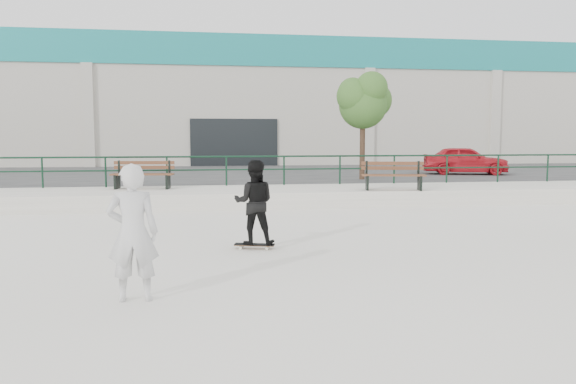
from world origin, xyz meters
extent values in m
plane|color=beige|center=(0.00, 0.00, 0.00)|extent=(120.00, 120.00, 0.00)
cube|color=beige|center=(0.00, 9.50, 0.25)|extent=(30.00, 3.00, 0.50)
cube|color=#323232|center=(0.00, 18.00, 0.25)|extent=(60.00, 14.00, 0.50)
cylinder|color=#123220|center=(0.00, 10.80, 1.50)|extent=(28.00, 0.06, 0.06)
cylinder|color=#123220|center=(0.00, 10.80, 1.05)|extent=(28.00, 0.05, 0.05)
cylinder|color=#123220|center=(-7.00, 10.80, 1.00)|extent=(0.06, 0.06, 1.00)
cylinder|color=#123220|center=(-5.00, 10.80, 1.00)|extent=(0.06, 0.06, 1.00)
cylinder|color=#123220|center=(-3.00, 10.80, 1.00)|extent=(0.06, 0.06, 1.00)
cylinder|color=#123220|center=(-1.00, 10.80, 1.00)|extent=(0.06, 0.06, 1.00)
cylinder|color=#123220|center=(1.00, 10.80, 1.00)|extent=(0.06, 0.06, 1.00)
cylinder|color=#123220|center=(3.00, 10.80, 1.00)|extent=(0.06, 0.06, 1.00)
cylinder|color=#123220|center=(5.00, 10.80, 1.00)|extent=(0.06, 0.06, 1.00)
cylinder|color=#123220|center=(7.00, 10.80, 1.00)|extent=(0.06, 0.06, 1.00)
cylinder|color=#123220|center=(9.00, 10.80, 1.00)|extent=(0.06, 0.06, 1.00)
cylinder|color=#123220|center=(11.00, 10.80, 1.00)|extent=(0.06, 0.06, 1.00)
cube|color=#BDB7AA|center=(0.00, 32.00, 4.00)|extent=(44.00, 16.00, 8.00)
cube|color=teal|center=(0.00, 32.00, 7.10)|extent=(44.20, 16.20, 1.80)
cube|color=black|center=(0.00, 23.95, 1.60)|extent=(5.00, 0.15, 3.20)
cube|color=#BDB7AA|center=(-8.00, 23.90, 3.10)|extent=(0.60, 0.25, 6.20)
cube|color=#BDB7AA|center=(8.00, 23.90, 3.10)|extent=(0.60, 0.25, 6.20)
cube|color=#BDB7AA|center=(16.00, 23.90, 3.10)|extent=(0.60, 0.25, 6.20)
cube|color=brown|center=(-3.76, 9.85, 0.97)|extent=(1.97, 0.39, 0.04)
cube|color=brown|center=(-3.73, 10.04, 0.97)|extent=(1.97, 0.39, 0.04)
cube|color=brown|center=(-3.71, 10.24, 0.97)|extent=(1.97, 0.39, 0.04)
cube|color=brown|center=(-3.69, 10.32, 1.18)|extent=(1.96, 0.30, 0.11)
cube|color=brown|center=(-3.69, 10.32, 1.33)|extent=(1.96, 0.30, 0.11)
cube|color=black|center=(-4.54, 10.15, 0.73)|extent=(0.14, 0.55, 0.46)
cube|color=black|center=(-4.51, 10.43, 1.18)|extent=(0.07, 0.06, 0.46)
cube|color=black|center=(-2.92, 9.93, 0.73)|extent=(0.14, 0.55, 0.46)
cube|color=black|center=(-2.88, 10.21, 1.18)|extent=(0.07, 0.06, 0.46)
cube|color=brown|center=(4.10, 8.21, 0.97)|extent=(1.96, 0.54, 0.04)
cube|color=brown|center=(4.14, 8.40, 0.97)|extent=(1.96, 0.54, 0.04)
cube|color=brown|center=(4.18, 8.59, 0.97)|extent=(1.96, 0.54, 0.04)
cube|color=brown|center=(4.20, 8.68, 1.18)|extent=(1.94, 0.45, 0.11)
cube|color=brown|center=(4.20, 8.68, 1.33)|extent=(1.94, 0.45, 0.11)
cube|color=black|center=(3.33, 8.57, 0.73)|extent=(0.18, 0.55, 0.46)
cube|color=black|center=(3.39, 8.85, 1.18)|extent=(0.08, 0.07, 0.46)
cube|color=black|center=(4.94, 8.23, 0.73)|extent=(0.18, 0.55, 0.46)
cube|color=black|center=(5.00, 8.51, 1.18)|extent=(0.08, 0.07, 0.46)
cylinder|color=#473223|center=(4.42, 12.91, 1.75)|extent=(0.21, 0.21, 2.50)
sphere|color=#316324|center=(4.42, 12.91, 3.42)|extent=(1.87, 1.87, 1.87)
sphere|color=#316324|center=(4.94, 13.22, 3.62)|extent=(1.46, 1.46, 1.46)
sphere|color=#316324|center=(4.00, 12.70, 3.73)|extent=(1.35, 1.35, 1.35)
sphere|color=#316324|center=(4.63, 12.49, 4.04)|extent=(1.25, 1.25, 1.25)
sphere|color=#316324|center=(4.11, 13.33, 3.94)|extent=(1.15, 1.15, 1.15)
imported|color=red|center=(9.82, 15.10, 1.13)|extent=(3.98, 2.54, 1.26)
cube|color=black|center=(-0.82, 2.25, 0.09)|extent=(0.80, 0.41, 0.02)
cube|color=brown|center=(-0.82, 2.25, 0.07)|extent=(0.80, 0.41, 0.01)
cube|color=gray|center=(-1.07, 2.33, 0.04)|extent=(0.10, 0.17, 0.03)
cube|color=gray|center=(-0.57, 2.18, 0.04)|extent=(0.10, 0.17, 0.03)
cylinder|color=beige|center=(-1.09, 2.23, 0.03)|extent=(0.06, 0.04, 0.06)
cylinder|color=beige|center=(-1.04, 2.42, 0.03)|extent=(0.06, 0.04, 0.06)
cylinder|color=beige|center=(-0.59, 2.09, 0.03)|extent=(0.06, 0.04, 0.06)
cylinder|color=beige|center=(-0.54, 2.27, 0.03)|extent=(0.06, 0.04, 0.06)
imported|color=black|center=(-0.82, 2.25, 0.91)|extent=(0.88, 0.74, 1.64)
imported|color=silver|center=(-2.72, -0.98, 0.92)|extent=(0.68, 0.45, 1.84)
camera|label=1|loc=(-1.78, -8.52, 2.19)|focal=35.00mm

